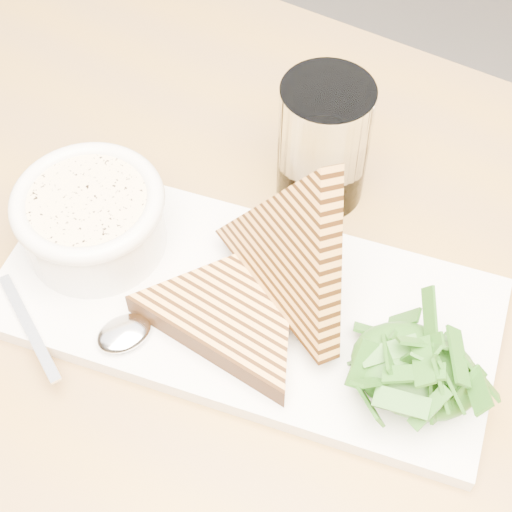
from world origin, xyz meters
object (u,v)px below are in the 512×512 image
at_px(platter, 245,305).
at_px(table_top, 384,476).
at_px(glass_near, 323,143).
at_px(soup_bowl, 94,225).

bearing_deg(platter, table_top, -25.71).
bearing_deg(glass_near, platter, -90.83).
height_order(platter, glass_near, glass_near).
bearing_deg(soup_bowl, glass_near, 46.83).
distance_m(table_top, glass_near, 0.27).
height_order(platter, soup_bowl, soup_bowl).
bearing_deg(soup_bowl, table_top, -13.67).
bearing_deg(table_top, soup_bowl, 166.33).
height_order(soup_bowl, glass_near, glass_near).
bearing_deg(table_top, glass_near, 124.24).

